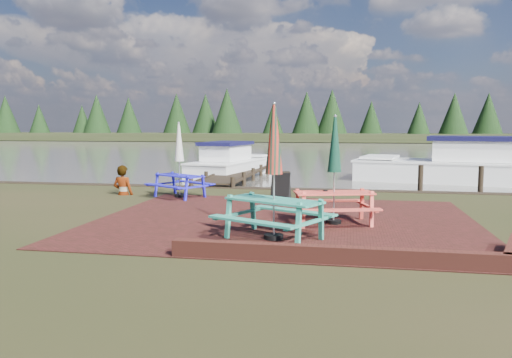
{
  "coord_description": "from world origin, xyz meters",
  "views": [
    {
      "loc": [
        1.5,
        -10.78,
        2.29
      ],
      "look_at": [
        -0.7,
        1.01,
        1.0
      ],
      "focal_mm": 35.0,
      "sensor_mm": 36.0,
      "label": 1
    }
  ],
  "objects_px": {
    "picnic_table_red": "(334,187)",
    "chalkboard": "(281,187)",
    "picnic_table_blue": "(179,172)",
    "jetty": "(237,173)",
    "picnic_table_teal": "(274,193)",
    "boat_jetty": "(231,165)",
    "person": "(122,166)",
    "boat_near": "(455,168)"
  },
  "relations": [
    {
      "from": "picnic_table_red",
      "to": "chalkboard",
      "type": "distance_m",
      "value": 3.49
    },
    {
      "from": "picnic_table_blue",
      "to": "jetty",
      "type": "bearing_deg",
      "value": 118.98
    },
    {
      "from": "picnic_table_teal",
      "to": "boat_jetty",
      "type": "height_order",
      "value": "picnic_table_teal"
    },
    {
      "from": "picnic_table_teal",
      "to": "person",
      "type": "bearing_deg",
      "value": 163.59
    },
    {
      "from": "picnic_table_teal",
      "to": "picnic_table_blue",
      "type": "relative_size",
      "value": 1.14
    },
    {
      "from": "picnic_table_teal",
      "to": "chalkboard",
      "type": "relative_size",
      "value": 2.98
    },
    {
      "from": "picnic_table_blue",
      "to": "picnic_table_teal",
      "type": "bearing_deg",
      "value": -22.82
    },
    {
      "from": "boat_jetty",
      "to": "boat_near",
      "type": "height_order",
      "value": "boat_near"
    },
    {
      "from": "person",
      "to": "picnic_table_teal",
      "type": "bearing_deg",
      "value": 142.99
    },
    {
      "from": "jetty",
      "to": "boat_jetty",
      "type": "bearing_deg",
      "value": 111.15
    },
    {
      "from": "jetty",
      "to": "chalkboard",
      "type": "bearing_deg",
      "value": -67.89
    },
    {
      "from": "picnic_table_red",
      "to": "boat_jetty",
      "type": "height_order",
      "value": "picnic_table_red"
    },
    {
      "from": "picnic_table_blue",
      "to": "chalkboard",
      "type": "relative_size",
      "value": 2.6
    },
    {
      "from": "boat_jetty",
      "to": "picnic_table_teal",
      "type": "bearing_deg",
      "value": -63.03
    },
    {
      "from": "picnic_table_blue",
      "to": "chalkboard",
      "type": "height_order",
      "value": "picnic_table_blue"
    },
    {
      "from": "chalkboard",
      "to": "boat_near",
      "type": "relative_size",
      "value": 0.11
    },
    {
      "from": "boat_jetty",
      "to": "boat_near",
      "type": "distance_m",
      "value": 10.33
    },
    {
      "from": "person",
      "to": "picnic_table_blue",
      "type": "bearing_deg",
      "value": -179.69
    },
    {
      "from": "boat_jetty",
      "to": "person",
      "type": "height_order",
      "value": "person"
    },
    {
      "from": "chalkboard",
      "to": "person",
      "type": "relative_size",
      "value": 0.47
    },
    {
      "from": "jetty",
      "to": "person",
      "type": "bearing_deg",
      "value": -109.14
    },
    {
      "from": "picnic_table_teal",
      "to": "chalkboard",
      "type": "height_order",
      "value": "picnic_table_teal"
    },
    {
      "from": "chalkboard",
      "to": "boat_jetty",
      "type": "distance_m",
      "value": 10.0
    },
    {
      "from": "picnic_table_red",
      "to": "jetty",
      "type": "bearing_deg",
      "value": 98.52
    },
    {
      "from": "boat_near",
      "to": "picnic_table_red",
      "type": "bearing_deg",
      "value": 169.18
    },
    {
      "from": "boat_near",
      "to": "chalkboard",
      "type": "bearing_deg",
      "value": 154.22
    },
    {
      "from": "picnic_table_red",
      "to": "boat_jetty",
      "type": "relative_size",
      "value": 0.37
    },
    {
      "from": "picnic_table_blue",
      "to": "person",
      "type": "relative_size",
      "value": 1.22
    },
    {
      "from": "jetty",
      "to": "boat_jetty",
      "type": "relative_size",
      "value": 1.35
    },
    {
      "from": "boat_jetty",
      "to": "person",
      "type": "relative_size",
      "value": 3.46
    },
    {
      "from": "picnic_table_blue",
      "to": "boat_near",
      "type": "height_order",
      "value": "picnic_table_blue"
    },
    {
      "from": "boat_jetty",
      "to": "chalkboard",
      "type": "bearing_deg",
      "value": -57.83
    },
    {
      "from": "picnic_table_red",
      "to": "boat_near",
      "type": "distance_m",
      "value": 12.34
    },
    {
      "from": "picnic_table_teal",
      "to": "boat_near",
      "type": "distance_m",
      "value": 14.48
    },
    {
      "from": "jetty",
      "to": "person",
      "type": "relative_size",
      "value": 4.67
    },
    {
      "from": "picnic_table_red",
      "to": "jetty",
      "type": "relative_size",
      "value": 0.28
    },
    {
      "from": "picnic_table_blue",
      "to": "boat_jetty",
      "type": "height_order",
      "value": "picnic_table_blue"
    },
    {
      "from": "picnic_table_teal",
      "to": "boat_jetty",
      "type": "bearing_deg",
      "value": 133.64
    },
    {
      "from": "picnic_table_red",
      "to": "chalkboard",
      "type": "bearing_deg",
      "value": 102.97
    },
    {
      "from": "boat_near",
      "to": "jetty",
      "type": "bearing_deg",
      "value": 107.58
    },
    {
      "from": "picnic_table_red",
      "to": "person",
      "type": "distance_m",
      "value": 7.95
    },
    {
      "from": "jetty",
      "to": "picnic_table_teal",
      "type": "bearing_deg",
      "value": -73.95
    }
  ]
}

